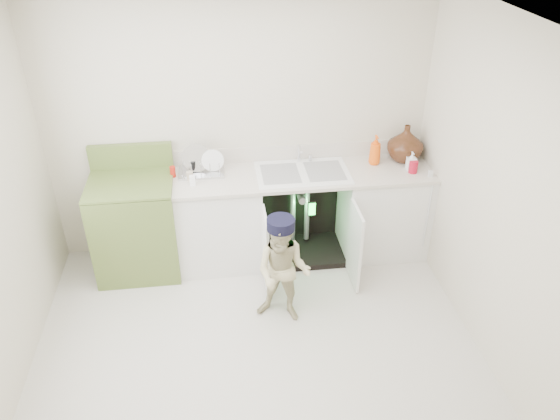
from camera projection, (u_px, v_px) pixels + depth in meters
name	position (u px, v px, depth m)	size (l,w,h in m)	color
ground	(257.00, 345.00, 4.38)	(3.50, 3.50, 0.00)	#BEB6A7
room_shell	(253.00, 213.00, 3.72)	(6.00, 5.50, 1.26)	beige
counter_run	(305.00, 211.00, 5.22)	(2.44, 1.02, 1.25)	silver
avocado_stove	(136.00, 225.00, 5.02)	(0.75, 0.65, 1.16)	olive
repair_worker	(283.00, 271.00, 4.41)	(0.65, 0.81, 0.97)	beige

